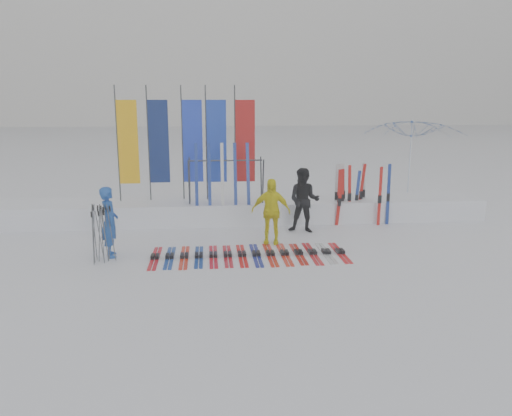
{
  "coord_description": "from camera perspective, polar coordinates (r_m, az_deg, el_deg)",
  "views": [
    {
      "loc": [
        -0.87,
        -9.36,
        3.37
      ],
      "look_at": [
        0.2,
        1.6,
        1.0
      ],
      "focal_mm": 35.0,
      "sensor_mm": 36.0,
      "label": 1
    }
  ],
  "objects": [
    {
      "name": "upright_skis",
      "position": [
        14.29,
        11.07,
        1.55
      ],
      "size": [
        1.49,
        0.92,
        1.68
      ],
      "color": "red",
      "rests_on": "ground"
    },
    {
      "name": "ski_row",
      "position": [
        11.12,
        -0.83,
        -5.3
      ],
      "size": [
        4.29,
        1.7,
        0.07
      ],
      "color": "red",
      "rests_on": "ground"
    },
    {
      "name": "pole_cluster",
      "position": [
        11.14,
        -17.28,
        -2.81
      ],
      "size": [
        0.54,
        0.56,
        1.24
      ],
      "color": "#595B60",
      "rests_on": "ground"
    },
    {
      "name": "snow_bank",
      "position": [
        14.32,
        -1.96,
        -0.24
      ],
      "size": [
        14.0,
        1.6,
        0.6
      ],
      "primitive_type": "cube",
      "color": "white",
      "rests_on": "ground"
    },
    {
      "name": "ski_rack",
      "position": [
        13.71,
        -3.47,
        3.79
      ],
      "size": [
        2.04,
        0.8,
        1.23
      ],
      "color": "#383A3F",
      "rests_on": "ground"
    },
    {
      "name": "ground",
      "position": [
        9.98,
        -0.25,
        -7.58
      ],
      "size": [
        120.0,
        120.0,
        0.0
      ],
      "primitive_type": "plane",
      "color": "white",
      "rests_on": "ground"
    },
    {
      "name": "person_blue",
      "position": [
        11.35,
        -16.4,
        -1.54
      ],
      "size": [
        0.51,
        0.65,
        1.56
      ],
      "primitive_type": "imported",
      "rotation": [
        0.0,
        0.0,
        1.82
      ],
      "color": "#1C4AA4",
      "rests_on": "ground"
    },
    {
      "name": "tent_canopy",
      "position": [
        16.9,
        17.39,
        5.07
      ],
      "size": [
        4.13,
        4.17,
        2.9
      ],
      "primitive_type": "imported",
      "rotation": [
        0.0,
        0.0,
        0.38
      ],
      "color": "white",
      "rests_on": "ground"
    },
    {
      "name": "person_yellow",
      "position": [
        11.9,
        1.7,
        -0.38
      ],
      "size": [
        0.98,
        0.54,
        1.58
      ],
      "primitive_type": "imported",
      "rotation": [
        0.0,
        0.0,
        -0.17
      ],
      "color": "yellow",
      "rests_on": "ground"
    },
    {
      "name": "feather_flags",
      "position": [
        14.24,
        -7.84,
        7.5
      ],
      "size": [
        3.83,
        0.18,
        3.2
      ],
      "color": "#383A3F",
      "rests_on": "ground"
    },
    {
      "name": "person_black",
      "position": [
        12.98,
        5.51,
        0.86
      ],
      "size": [
        0.98,
        0.87,
        1.69
      ],
      "primitive_type": "imported",
      "rotation": [
        0.0,
        0.0,
        -0.34
      ],
      "color": "black",
      "rests_on": "ground"
    }
  ]
}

